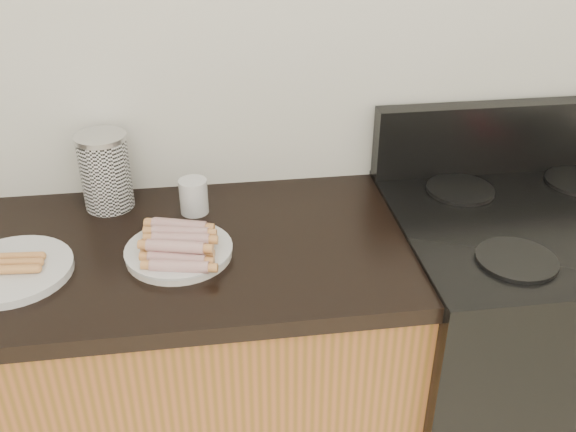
{
  "coord_description": "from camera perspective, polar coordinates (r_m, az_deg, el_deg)",
  "views": [
    {
      "loc": [
        -0.06,
        0.4,
        1.71
      ],
      "look_at": [
        0.11,
        1.62,
        1.0
      ],
      "focal_mm": 40.0,
      "sensor_mm": 36.0,
      "label": 1
    }
  ],
  "objects": [
    {
      "name": "main_plate",
      "position": [
        1.49,
        -9.66,
        -3.23
      ],
      "size": [
        0.27,
        0.27,
        0.02
      ],
      "primitive_type": "cylinder",
      "rotation": [
        0.0,
        0.0,
        -0.14
      ],
      "color": "white",
      "rests_on": "counter_slab"
    },
    {
      "name": "hotdog_pile",
      "position": [
        1.47,
        -9.76,
        -2.24
      ],
      "size": [
        0.13,
        0.24,
        0.05
      ],
      "rotation": [
        0.0,
        0.0,
        -0.27
      ],
      "color": "brown",
      "rests_on": "main_plate"
    },
    {
      "name": "side_plate",
      "position": [
        1.53,
        -23.38,
        -4.47
      ],
      "size": [
        0.29,
        0.29,
        0.02
      ],
      "primitive_type": "cylinder",
      "rotation": [
        0.0,
        0.0,
        -0.09
      ],
      "color": "white",
      "rests_on": "counter_slab"
    },
    {
      "name": "burner_far_left",
      "position": [
        1.78,
        15.06,
        2.29
      ],
      "size": [
        0.18,
        0.18,
        0.01
      ],
      "primitive_type": "cylinder",
      "color": "black",
      "rests_on": "stove"
    },
    {
      "name": "burner_near_left",
      "position": [
        1.52,
        19.65,
        -3.67
      ],
      "size": [
        0.18,
        0.18,
        0.01
      ],
      "primitive_type": "cylinder",
      "color": "black",
      "rests_on": "stove"
    },
    {
      "name": "canister",
      "position": [
        1.69,
        -15.92,
        3.84
      ],
      "size": [
        0.13,
        0.13,
        0.2
      ],
      "rotation": [
        0.0,
        0.0,
        0.26
      ],
      "color": "silver",
      "rests_on": "counter_slab"
    },
    {
      "name": "stove",
      "position": [
        1.98,
        19.74,
        -11.66
      ],
      "size": [
        0.76,
        0.65,
        0.91
      ],
      "color": "black",
      "rests_on": "floor"
    },
    {
      "name": "plain_sausages",
      "position": [
        1.52,
        -23.53,
        -3.86
      ],
      "size": [
        0.13,
        0.08,
        0.02
      ],
      "rotation": [
        0.0,
        0.0,
        -0.08
      ],
      "color": "#DB8759",
      "rests_on": "side_plate"
    },
    {
      "name": "mug",
      "position": [
        1.64,
        -8.38,
        1.74
      ],
      "size": [
        0.09,
        0.09,
        0.09
      ],
      "primitive_type": "cylinder",
      "rotation": [
        0.0,
        0.0,
        0.33
      ],
      "color": "white",
      "rests_on": "counter_slab"
    },
    {
      "name": "wall_back",
      "position": [
        1.65,
        -5.87,
        15.37
      ],
      "size": [
        4.0,
        0.04,
        2.6
      ],
      "primitive_type": "cube",
      "color": "silver",
      "rests_on": "ground"
    },
    {
      "name": "stove_panel",
      "position": [
        1.91,
        18.96,
        6.67
      ],
      "size": [
        0.76,
        0.06,
        0.2
      ],
      "primitive_type": "cube",
      "color": "black",
      "rests_on": "stove"
    }
  ]
}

